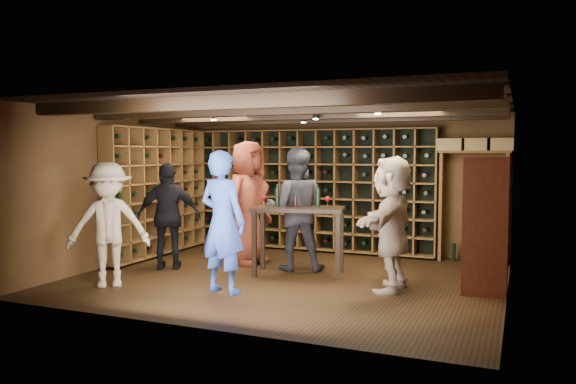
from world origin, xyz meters
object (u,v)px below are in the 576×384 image
at_px(tasting_table, 298,216).
at_px(man_grey_suit, 296,209).
at_px(display_cabinet, 485,228).
at_px(man_blue_shirt, 223,222).
at_px(guest_red_floral, 248,203).
at_px(guest_woman_black, 169,216).
at_px(guest_beige, 392,223).
at_px(guest_khaki, 108,225).

bearing_deg(tasting_table, man_grey_suit, 106.90).
xyz_separation_m(display_cabinet, man_blue_shirt, (-3.16, -1.29, 0.08)).
distance_m(man_blue_shirt, guest_red_floral, 1.99).
bearing_deg(guest_woman_black, guest_red_floral, -163.10).
height_order(man_blue_shirt, guest_red_floral, guest_red_floral).
relative_size(display_cabinet, man_blue_shirt, 0.94).
relative_size(guest_red_floral, tasting_table, 1.38).
relative_size(man_grey_suit, tasting_table, 1.30).
height_order(display_cabinet, guest_red_floral, guest_red_floral).
height_order(man_blue_shirt, guest_beige, man_blue_shirt).
height_order(guest_woman_black, guest_beige, guest_beige).
xyz_separation_m(guest_red_floral, guest_woman_black, (-0.93, -0.90, -0.17)).
xyz_separation_m(display_cabinet, guest_red_floral, (-3.75, 0.61, 0.16)).
bearing_deg(man_grey_suit, man_blue_shirt, 59.00).
distance_m(man_grey_suit, tasting_table, 0.34).
height_order(guest_khaki, guest_beige, guest_beige).
xyz_separation_m(guest_beige, tasting_table, (-1.50, 0.42, -0.01)).
distance_m(man_blue_shirt, guest_beige, 2.24).
bearing_deg(man_grey_suit, guest_woman_black, 1.25).
bearing_deg(display_cabinet, guest_woman_black, -176.45).
bearing_deg(display_cabinet, tasting_table, 177.03).
distance_m(display_cabinet, tasting_table, 2.67).
xyz_separation_m(guest_red_floral, tasting_table, (1.09, -0.47, -0.13)).
bearing_deg(guest_red_floral, man_grey_suit, -93.59).
bearing_deg(tasting_table, guest_khaki, -153.45).
relative_size(guest_red_floral, guest_woman_black, 1.21).
xyz_separation_m(man_grey_suit, guest_khaki, (-1.96, -2.00, -0.10)).
bearing_deg(guest_red_floral, guest_beige, -101.56).
distance_m(display_cabinet, guest_beige, 1.20).
bearing_deg(display_cabinet, guest_khaki, -161.85).
relative_size(man_blue_shirt, guest_woman_black, 1.11).
height_order(man_grey_suit, guest_beige, man_grey_suit).
bearing_deg(man_blue_shirt, man_grey_suit, -91.35).
height_order(man_grey_suit, guest_red_floral, guest_red_floral).
relative_size(man_blue_shirt, guest_red_floral, 0.92).
bearing_deg(man_blue_shirt, guest_woman_black, -23.48).
bearing_deg(guest_khaki, guest_beige, -17.66).
bearing_deg(display_cabinet, guest_beige, -166.17).
height_order(man_blue_shirt, guest_khaki, man_blue_shirt).
height_order(display_cabinet, tasting_table, display_cabinet).
height_order(man_grey_suit, tasting_table, man_grey_suit).
xyz_separation_m(man_blue_shirt, guest_khaki, (-1.62, -0.28, -0.08)).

